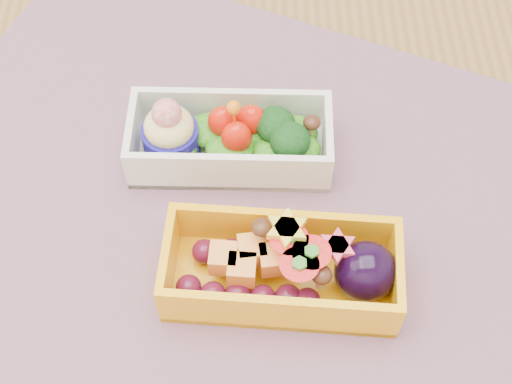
{
  "coord_description": "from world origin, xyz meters",
  "views": [
    {
      "loc": [
        0.05,
        -0.33,
        1.24
      ],
      "look_at": [
        0.05,
        -0.03,
        0.79
      ],
      "focal_mm": 50.68,
      "sensor_mm": 36.0,
      "label": 1
    }
  ],
  "objects_px": {
    "placemat": "(247,224)",
    "bento_white": "(229,139)",
    "table": "(198,245)",
    "bento_yellow": "(287,269)"
  },
  "relations": [
    {
      "from": "placemat",
      "to": "bento_white",
      "type": "height_order",
      "value": "bento_white"
    },
    {
      "from": "table",
      "to": "bento_white",
      "type": "xyz_separation_m",
      "value": [
        0.03,
        0.03,
        0.12
      ]
    },
    {
      "from": "placemat",
      "to": "bento_white",
      "type": "relative_size",
      "value": 3.57
    },
    {
      "from": "table",
      "to": "bento_yellow",
      "type": "distance_m",
      "value": 0.17
    },
    {
      "from": "placemat",
      "to": "bento_yellow",
      "type": "height_order",
      "value": "bento_yellow"
    },
    {
      "from": "placemat",
      "to": "bento_yellow",
      "type": "bearing_deg",
      "value": -61.31
    },
    {
      "from": "placemat",
      "to": "bento_white",
      "type": "bearing_deg",
      "value": 102.08
    },
    {
      "from": "bento_white",
      "to": "placemat",
      "type": "bearing_deg",
      "value": -76.25
    },
    {
      "from": "bento_white",
      "to": "bento_yellow",
      "type": "relative_size",
      "value": 0.94
    },
    {
      "from": "bento_white",
      "to": "bento_yellow",
      "type": "distance_m",
      "value": 0.13
    }
  ]
}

